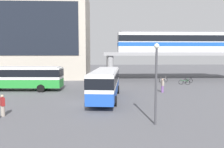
{
  "coord_description": "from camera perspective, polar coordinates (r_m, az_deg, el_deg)",
  "views": [
    {
      "loc": [
        1.69,
        -22.13,
        5.14
      ],
      "look_at": [
        3.01,
        8.12,
        2.2
      ],
      "focal_mm": 36.03,
      "sensor_mm": 36.0,
      "label": 1
    }
  ],
  "objects": [
    {
      "name": "bicycle_black",
      "position": [
        39.87,
        18.75,
        -1.64
      ],
      "size": [
        1.75,
        0.51,
        1.04
      ],
      "color": "black",
      "rests_on": "ground_plane"
    },
    {
      "name": "train",
      "position": [
        44.27,
        16.61,
        7.88
      ],
      "size": [
        22.92,
        2.96,
        3.84
      ],
      "color": "silver",
      "rests_on": "elevated_platform"
    },
    {
      "name": "elevated_platform",
      "position": [
        44.04,
        15.76,
        4.41
      ],
      "size": [
        27.09,
        6.88,
        5.15
      ],
      "color": "gray",
      "rests_on": "ground_plane"
    },
    {
      "name": "bicycle_silver",
      "position": [
        39.57,
        12.9,
        -1.53
      ],
      "size": [
        1.67,
        0.77,
        1.04
      ],
      "color": "black",
      "rests_on": "ground_plane"
    },
    {
      "name": "pedestrian_near_building",
      "position": [
        29.54,
        12.68,
        -2.97
      ],
      "size": [
        0.34,
        0.45,
        1.77
      ],
      "color": "#724C8C",
      "rests_on": "ground_plane"
    },
    {
      "name": "bus_main",
      "position": [
        24.46,
        -1.71,
        -1.86
      ],
      "size": [
        3.74,
        11.25,
        3.22
      ],
      "color": "#1E4CB2",
      "rests_on": "ground_plane"
    },
    {
      "name": "pedestrian_waiting_near_stop",
      "position": [
        20.21,
        -26.0,
        -7.33
      ],
      "size": [
        0.46,
        0.47,
        1.76
      ],
      "color": "gray",
      "rests_on": "ground_plane"
    },
    {
      "name": "ground_plane",
      "position": [
        32.58,
        -5.45,
        -3.56
      ],
      "size": [
        120.0,
        120.0,
        0.0
      ],
      "primitive_type": "plane",
      "color": "#515156"
    },
    {
      "name": "bus_secondary",
      "position": [
        32.45,
        -22.2,
        -0.44
      ],
      "size": [
        11.15,
        3.14,
        3.22
      ],
      "color": "#268C33",
      "rests_on": "ground_plane"
    },
    {
      "name": "bicycle_green",
      "position": [
        37.69,
        17.88,
        -2.01
      ],
      "size": [
        1.74,
        0.54,
        1.04
      ],
      "color": "black",
      "rests_on": "ground_plane"
    },
    {
      "name": "station_building",
      "position": [
        50.89,
        -20.15,
        8.97
      ],
      "size": [
        24.52,
        15.57,
        16.94
      ],
      "color": "#B2A899",
      "rests_on": "ground_plane"
    },
    {
      "name": "lamp_post",
      "position": [
        15.99,
        11.13,
        -0.71
      ],
      "size": [
        0.36,
        0.36,
        5.75
      ],
      "color": "#3F3F44",
      "rests_on": "ground_plane"
    }
  ]
}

